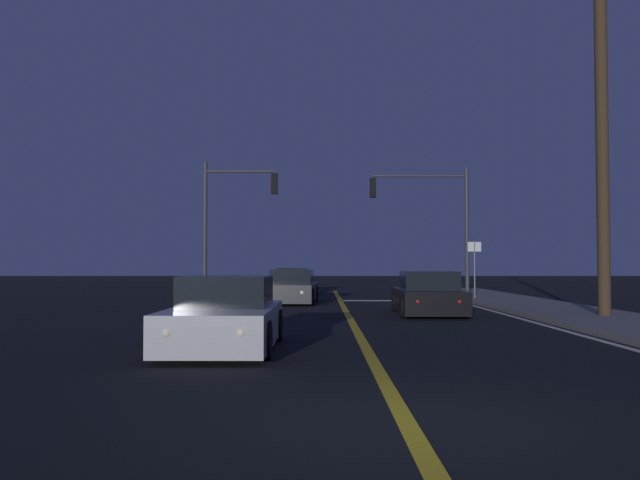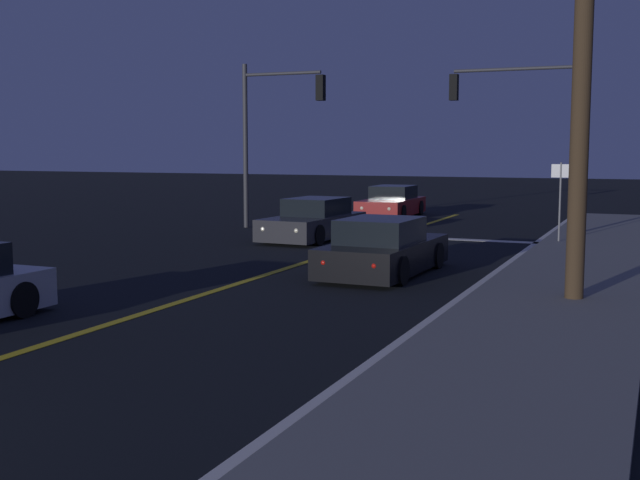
% 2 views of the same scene
% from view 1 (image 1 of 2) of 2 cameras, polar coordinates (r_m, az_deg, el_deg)
% --- Properties ---
extents(ground_plane, '(160.00, 160.00, 0.00)m').
position_cam_1_polar(ground_plane, '(6.96, 7.54, -15.03)').
color(ground_plane, black).
extents(sidewalk_right, '(3.20, 42.40, 0.15)m').
position_cam_1_polar(sidewalk_right, '(20.05, 22.54, -6.13)').
color(sidewalk_right, slate).
rests_on(sidewalk_right, ground).
extents(lane_line_center, '(0.20, 40.05, 0.01)m').
position_cam_1_polar(lane_line_center, '(18.59, 2.90, -6.83)').
color(lane_line_center, gold).
rests_on(lane_line_center, ground).
extents(lane_line_edge_right, '(0.16, 40.05, 0.01)m').
position_cam_1_polar(lane_line_edge_right, '(19.43, 17.46, -6.53)').
color(lane_line_edge_right, silver).
rests_on(lane_line_edge_right, ground).
extents(stop_bar, '(5.11, 0.50, 0.01)m').
position_cam_1_polar(stop_bar, '(29.03, 7.01, -5.08)').
color(stop_bar, silver).
rests_on(stop_bar, ground).
extents(car_distant_tail_red, '(2.09, 4.75, 1.34)m').
position_cam_1_polar(car_distant_tail_red, '(36.47, -2.15, -3.55)').
color(car_distant_tail_red, maroon).
rests_on(car_distant_tail_red, ground).
extents(car_lead_oncoming_black, '(2.04, 4.52, 1.34)m').
position_cam_1_polar(car_lead_oncoming_black, '(21.22, 9.32, -4.65)').
color(car_lead_oncoming_black, black).
rests_on(car_lead_oncoming_black, ground).
extents(car_mid_block_charcoal, '(2.11, 4.65, 1.34)m').
position_cam_1_polar(car_mid_block_charcoal, '(27.08, -2.14, -4.09)').
color(car_mid_block_charcoal, '#2D2D33').
rests_on(car_mid_block_charcoal, ground).
extents(car_far_approaching_silver, '(1.95, 4.40, 1.34)m').
position_cam_1_polar(car_far_approaching_silver, '(12.68, -7.72, -6.46)').
color(car_far_approaching_silver, '#B2B5BA').
rests_on(car_far_approaching_silver, ground).
extents(traffic_signal_near_right, '(4.54, 0.28, 6.02)m').
position_cam_1_polar(traffic_signal_near_right, '(31.61, 9.65, 2.52)').
color(traffic_signal_near_right, '#38383D').
rests_on(traffic_signal_near_right, ground).
extents(traffic_signal_far_left, '(3.28, 0.28, 6.04)m').
position_cam_1_polar(traffic_signal_far_left, '(30.04, -7.31, 2.60)').
color(traffic_signal_far_left, '#38383D').
rests_on(traffic_signal_far_left, ground).
extents(utility_pole_right, '(1.85, 0.34, 10.57)m').
position_cam_1_polar(utility_pole_right, '(20.68, 22.87, 8.96)').
color(utility_pole_right, '#42301E').
rests_on(utility_pole_right, ground).
extents(street_sign_corner, '(0.56, 0.06, 2.53)m').
position_cam_1_polar(street_sign_corner, '(29.01, 13.12, -1.71)').
color(street_sign_corner, slate).
rests_on(street_sign_corner, ground).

